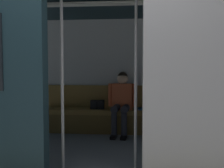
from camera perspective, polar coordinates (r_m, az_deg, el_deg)
train_car at (r=3.61m, az=-2.40°, el=8.75°), size 6.40×2.76×2.37m
bench_seat at (r=4.70m, az=0.04°, el=-7.33°), size 2.84×0.44×0.46m
person_seated at (r=4.59m, az=2.35°, el=-3.47°), size 0.55×0.70×1.19m
handbag at (r=4.73m, az=-3.47°, el=-4.90°), size 0.26×0.15×0.17m
book at (r=4.70m, az=7.06°, el=-5.85°), size 0.16×0.23×0.03m
grab_pole_door at (r=2.85m, az=-11.74°, el=1.15°), size 0.04×0.04×2.23m
grab_pole_far at (r=2.85m, az=5.66°, el=1.20°), size 0.04×0.04×2.23m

